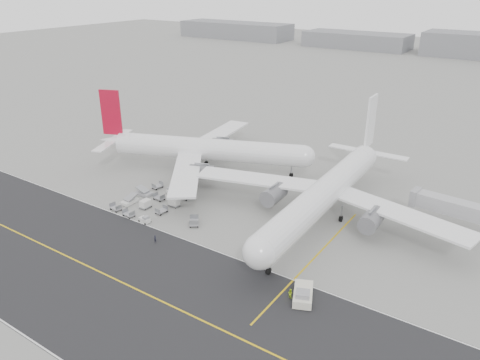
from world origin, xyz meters
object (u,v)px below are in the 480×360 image
Objects in this scene: airliner_b at (326,192)px; ground_crew_b at (290,293)px; jet_bridge at (457,210)px; airliner_a at (203,149)px; ground_crew_a at (155,239)px; pushback_tug at (303,294)px.

ground_crew_b is at bearing -77.78° from airliner_b.
jet_bridge is at bearing -109.88° from ground_crew_b.
ground_crew_a is (14.44, -32.99, -4.73)m from airliner_a.
airliner_b is (36.03, -6.90, 0.24)m from airliner_a.
airliner_a is 36.32m from ground_crew_a.
ground_crew_a is at bearing -137.11° from jet_bridge.
airliner_b is at bearing 49.52° from ground_crew_a.
pushback_tug is at bearing -108.04° from jet_bridge.
ground_crew_b is at bearing -110.00° from jet_bridge.
airliner_b is at bearing -154.14° from jet_bridge.
airliner_a is 55.19m from pushback_tug.
pushback_tug is 0.43× the size of jet_bridge.
ground_crew_b is (-1.75, -0.75, -0.10)m from pushback_tug.
airliner_b reaches higher than pushback_tug.
pushback_tug is 29.81m from ground_crew_a.
ground_crew_b reaches higher than ground_crew_a.
pushback_tug is 4.83× the size of ground_crew_a.
pushback_tug is at bearing -0.24° from ground_crew_a.
ground_crew_a is at bearing 157.29° from pushback_tug.
ground_crew_b is at bearing 179.92° from pushback_tug.
pushback_tug is (8.21, -25.76, -4.87)m from airliner_b.
ground_crew_a is at bearing -131.08° from airliner_b.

